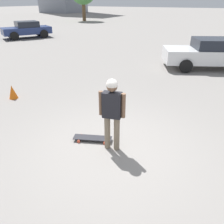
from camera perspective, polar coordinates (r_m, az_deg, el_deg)
ground_plane at (r=5.19m, az=0.00°, el=-9.41°), size 220.00×220.00×0.00m
person at (r=4.65m, az=0.00°, el=0.87°), size 0.57×0.28×1.69m
skateboard at (r=5.43m, az=-5.09°, el=-6.78°), size 0.96×0.57×0.09m
car_parked_near at (r=12.28m, az=24.84°, el=13.78°), size 4.96×3.58×1.45m
car_parked_far at (r=22.45m, az=-21.39°, el=19.51°), size 3.63×4.51×1.42m
traffic_cone at (r=8.39m, az=-24.54°, el=4.78°), size 0.30×0.30×0.48m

